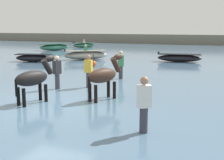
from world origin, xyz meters
TOP-DOWN VIEW (x-y plane):
  - ground_plane at (0.00, 0.00)m, footprint 120.00×120.00m
  - water_surface at (0.00, 10.00)m, footprint 90.00×90.00m
  - horse_lead_dark_bay at (1.60, 1.11)m, footprint 0.89×1.64m
  - horse_trailing_black at (-0.33, -0.26)m, footprint 0.74×1.66m
  - boat_distant_west at (1.85, 13.76)m, footprint 3.30×1.48m
  - boat_far_offshore at (-8.08, 9.54)m, footprint 2.90×1.68m
  - boat_mid_channel at (-12.99, 19.40)m, footprint 2.83×3.53m
  - boat_far_inshore at (-5.23, 12.39)m, footprint 3.44×3.09m
  - boat_mid_outer at (-12.27, 24.88)m, footprint 2.51×3.02m
  - person_spectator_far at (0.10, 2.80)m, footprint 0.34×0.24m
  - person_onlooker_left at (3.87, -1.49)m, footprint 0.38×0.35m
  - person_wading_mid at (-0.91, 1.98)m, footprint 0.26×0.35m
  - person_onlooker_right at (0.57, 5.29)m, footprint 0.36×0.37m
  - channel_buoy at (-2.81, 8.93)m, footprint 0.36×0.36m
  - far_shoreline at (0.00, 37.58)m, footprint 80.00×2.40m

SIDE VIEW (x-z plane):
  - ground_plane at x=0.00m, z-range 0.00..0.00m
  - water_surface at x=0.00m, z-range 0.00..0.25m
  - channel_buoy at x=-2.81m, z-range 0.02..0.86m
  - boat_far_offshore at x=-8.08m, z-range 0.25..0.82m
  - boat_mid_outer at x=-12.27m, z-range 0.02..1.06m
  - boat_distant_west at x=1.85m, z-range 0.18..0.90m
  - boat_mid_channel at x=-12.99m, z-range 0.25..0.96m
  - boat_far_inshore at x=-5.23m, z-range 0.02..1.20m
  - far_shoreline at x=0.00m, z-range 0.00..1.71m
  - person_spectator_far at x=0.10m, z-range 0.05..1.68m
  - person_onlooker_left at x=3.87m, z-range 0.05..1.68m
  - person_wading_mid at x=-0.91m, z-range 0.05..1.68m
  - person_onlooker_right at x=0.57m, z-range 0.05..1.68m
  - horse_trailing_black at x=-0.33m, z-range 0.16..1.96m
  - horse_lead_dark_bay at x=1.60m, z-range 0.17..1.98m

